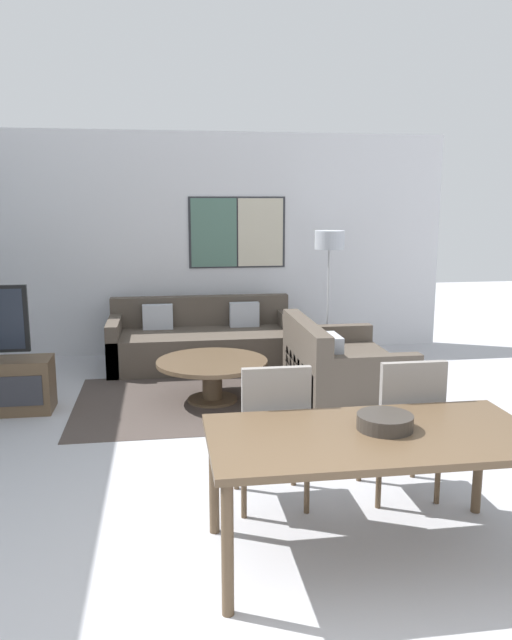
{
  "coord_description": "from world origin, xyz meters",
  "views": [
    {
      "loc": [
        -0.39,
        -2.2,
        1.95
      ],
      "look_at": [
        0.39,
        2.95,
        0.95
      ],
      "focal_mm": 35.0,
      "sensor_mm": 36.0,
      "label": 1
    }
  ],
  "objects_px": {
    "sofa_side": "(337,372)",
    "floor_lamp": "(329,250)",
    "sofa_main": "(203,343)",
    "fruit_bowl": "(385,421)",
    "coffee_table": "(212,370)",
    "dining_table": "(373,445)",
    "dining_chair_centre": "(404,421)",
    "dining_chair_left": "(273,428)"
  },
  "relations": [
    {
      "from": "sofa_side",
      "to": "floor_lamp",
      "type": "height_order",
      "value": "floor_lamp"
    },
    {
      "from": "sofa_main",
      "to": "fruit_bowl",
      "type": "distance_m",
      "value": 4.35
    },
    {
      "from": "sofa_main",
      "to": "coffee_table",
      "type": "height_order",
      "value": "sofa_main"
    },
    {
      "from": "fruit_bowl",
      "to": "coffee_table",
      "type": "bearing_deg",
      "value": 104.41
    },
    {
      "from": "sofa_main",
      "to": "dining_table",
      "type": "xyz_separation_m",
      "value": [
        0.64,
        -4.31,
        0.39
      ]
    },
    {
      "from": "dining_chair_centre",
      "to": "fruit_bowl",
      "type": "relative_size",
      "value": 3.13
    },
    {
      "from": "coffee_table",
      "to": "fruit_bowl",
      "type": "bearing_deg",
      "value": -75.59
    },
    {
      "from": "dining_chair_left",
      "to": "dining_chair_centre",
      "type": "xyz_separation_m",
      "value": [
        0.87,
        -0.0,
        0.0
      ]
    },
    {
      "from": "dining_table",
      "to": "fruit_bowl",
      "type": "bearing_deg",
      "value": 32.4
    },
    {
      "from": "dining_table",
      "to": "dining_chair_left",
      "type": "bearing_deg",
      "value": 124.06
    },
    {
      "from": "sofa_side",
      "to": "fruit_bowl",
      "type": "bearing_deg",
      "value": 169.16
    },
    {
      "from": "floor_lamp",
      "to": "coffee_table",
      "type": "bearing_deg",
      "value": -138.42
    },
    {
      "from": "coffee_table",
      "to": "dining_chair_left",
      "type": "height_order",
      "value": "dining_chair_left"
    },
    {
      "from": "dining_chair_centre",
      "to": "fruit_bowl",
      "type": "bearing_deg",
      "value": -121.02
    },
    {
      "from": "sofa_main",
      "to": "sofa_side",
      "type": "xyz_separation_m",
      "value": [
        1.25,
        -1.51,
        0.0
      ]
    },
    {
      "from": "coffee_table",
      "to": "dining_chair_centre",
      "type": "relative_size",
      "value": 1.13
    },
    {
      "from": "dining_chair_left",
      "to": "dining_chair_centre",
      "type": "height_order",
      "value": "same"
    },
    {
      "from": "dining_table",
      "to": "dining_chair_centre",
      "type": "height_order",
      "value": "dining_chair_centre"
    },
    {
      "from": "dining_chair_centre",
      "to": "fruit_bowl",
      "type": "height_order",
      "value": "dining_chair_centre"
    },
    {
      "from": "coffee_table",
      "to": "dining_chair_centre",
      "type": "bearing_deg",
      "value": -64.12
    },
    {
      "from": "sofa_side",
      "to": "dining_table",
      "type": "distance_m",
      "value": 2.89
    },
    {
      "from": "sofa_side",
      "to": "dining_chair_left",
      "type": "bearing_deg",
      "value": 154.2
    },
    {
      "from": "sofa_main",
      "to": "coffee_table",
      "type": "distance_m",
      "value": 1.44
    },
    {
      "from": "fruit_bowl",
      "to": "floor_lamp",
      "type": "xyz_separation_m",
      "value": [
        0.8,
        4.17,
        0.6
      ]
    },
    {
      "from": "dining_chair_left",
      "to": "floor_lamp",
      "type": "height_order",
      "value": "floor_lamp"
    },
    {
      "from": "sofa_main",
      "to": "dining_chair_left",
      "type": "xyz_separation_m",
      "value": [
        0.21,
        -3.67,
        0.27
      ]
    },
    {
      "from": "floor_lamp",
      "to": "sofa_main",
      "type": "bearing_deg",
      "value": 176.69
    },
    {
      "from": "sofa_main",
      "to": "dining_table",
      "type": "relative_size",
      "value": 1.23
    },
    {
      "from": "floor_lamp",
      "to": "dining_chair_left",
      "type": "bearing_deg",
      "value": -110.24
    },
    {
      "from": "sofa_main",
      "to": "fruit_bowl",
      "type": "xyz_separation_m",
      "value": [
        0.72,
        -4.26,
        0.5
      ]
    },
    {
      "from": "coffee_table",
      "to": "floor_lamp",
      "type": "height_order",
      "value": "floor_lamp"
    },
    {
      "from": "dining_chair_centre",
      "to": "fruit_bowl",
      "type": "xyz_separation_m",
      "value": [
        -0.36,
        -0.59,
        0.23
      ]
    },
    {
      "from": "floor_lamp",
      "to": "sofa_side",
      "type": "bearing_deg",
      "value": -101.05
    },
    {
      "from": "sofa_main",
      "to": "dining_chair_left",
      "type": "bearing_deg",
      "value": -86.75
    },
    {
      "from": "dining_table",
      "to": "sofa_side",
      "type": "bearing_deg",
      "value": 77.78
    },
    {
      "from": "dining_chair_left",
      "to": "dining_chair_centre",
      "type": "relative_size",
      "value": 1.0
    },
    {
      "from": "sofa_side",
      "to": "dining_table",
      "type": "xyz_separation_m",
      "value": [
        -0.61,
        -2.8,
        0.39
      ]
    },
    {
      "from": "sofa_side",
      "to": "dining_chair_left",
      "type": "distance_m",
      "value": 2.41
    },
    {
      "from": "sofa_side",
      "to": "dining_chair_left",
      "type": "xyz_separation_m",
      "value": [
        -1.04,
        -2.15,
        0.27
      ]
    },
    {
      "from": "coffee_table",
      "to": "fruit_bowl",
      "type": "xyz_separation_m",
      "value": [
        0.72,
        -2.82,
        0.46
      ]
    },
    {
      "from": "dining_table",
      "to": "floor_lamp",
      "type": "relative_size",
      "value": 1.11
    },
    {
      "from": "sofa_main",
      "to": "floor_lamp",
      "type": "height_order",
      "value": "floor_lamp"
    }
  ]
}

